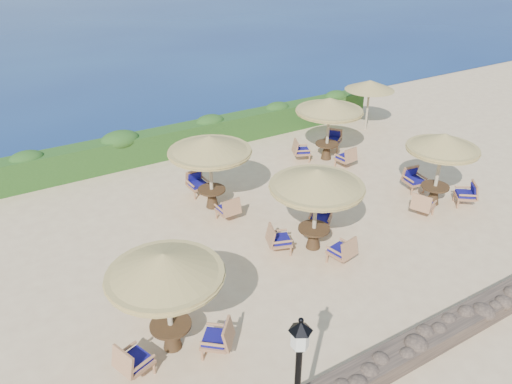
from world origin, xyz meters
name	(u,v)px	position (x,y,z in m)	size (l,w,h in m)	color
ground	(295,222)	(0.00, 0.00, 0.00)	(120.00, 120.00, 0.00)	beige
hedge	(200,136)	(0.00, 7.20, 0.60)	(18.00, 0.90, 1.20)	#1F4516
stone_wall	(445,331)	(0.00, -6.20, 0.22)	(15.00, 0.65, 0.44)	brown
extra_parasol	(370,85)	(7.80, 5.20, 2.17)	(2.30, 2.30, 2.41)	#C4B08A
cafe_set_0	(166,284)	(-5.65, -3.09, 1.87)	(2.75, 2.75, 2.65)	#C4B08A
cafe_set_1	(316,192)	(-0.38, -1.51, 1.91)	(2.84, 2.84, 2.65)	#C4B08A
cafe_set_2	(441,157)	(4.89, -1.51, 1.82)	(2.75, 2.65, 2.65)	#C4B08A
cafe_set_3	(210,154)	(-1.89, 2.31, 2.01)	(2.82, 2.82, 2.65)	#C4B08A
cafe_set_4	(329,116)	(4.05, 3.48, 1.90)	(2.80, 2.81, 2.65)	#C4B08A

